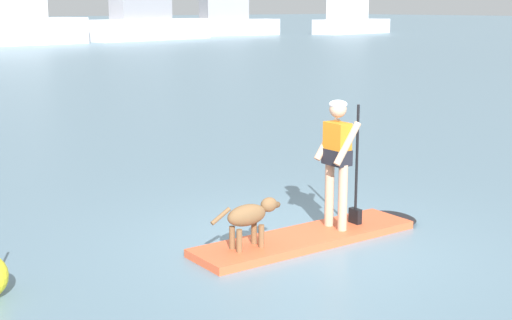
{
  "coord_description": "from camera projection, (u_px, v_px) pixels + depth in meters",
  "views": [
    {
      "loc": [
        -6.05,
        -6.46,
        2.93
      ],
      "look_at": [
        0.0,
        1.0,
        0.9
      ],
      "focal_mm": 51.08,
      "sensor_mm": 36.0,
      "label": 1
    }
  ],
  "objects": [
    {
      "name": "ground_plane",
      "position": [
        306.0,
        242.0,
        9.24
      ],
      "size": [
        400.0,
        400.0,
        0.0
      ],
      "primitive_type": "plane",
      "color": "slate"
    },
    {
      "name": "moored_boat_port",
      "position": [
        22.0,
        24.0,
        56.24
      ],
      "size": [
        9.42,
        4.26,
        10.65
      ],
      "color": "white",
      "rests_on": "ground_plane"
    },
    {
      "name": "person_paddler",
      "position": [
        338.0,
        154.0,
        9.31
      ],
      "size": [
        0.62,
        0.5,
        1.68
      ],
      "color": "tan",
      "rests_on": "paddleboard"
    },
    {
      "name": "moored_boat_outer",
      "position": [
        148.0,
        23.0,
        63.96
      ],
      "size": [
        12.45,
        4.52,
        9.05
      ],
      "color": "white",
      "rests_on": "ground_plane"
    },
    {
      "name": "moored_boat_center",
      "position": [
        351.0,
        20.0,
        78.85
      ],
      "size": [
        10.84,
        4.33,
        11.91
      ],
      "color": "silver",
      "rests_on": "ground_plane"
    },
    {
      "name": "moored_boat_far_starboard",
      "position": [
        228.0,
        21.0,
        74.69
      ],
      "size": [
        10.66,
        4.43,
        8.63
      ],
      "color": "white",
      "rests_on": "ground_plane"
    },
    {
      "name": "dog",
      "position": [
        250.0,
        216.0,
        8.66
      ],
      "size": [
        1.0,
        0.25,
        0.57
      ],
      "color": "brown",
      "rests_on": "paddleboard"
    },
    {
      "name": "paddleboard",
      "position": [
        319.0,
        235.0,
        9.36
      ],
      "size": [
        3.42,
        0.98,
        0.1
      ],
      "color": "#E55933",
      "rests_on": "ground_plane"
    }
  ]
}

